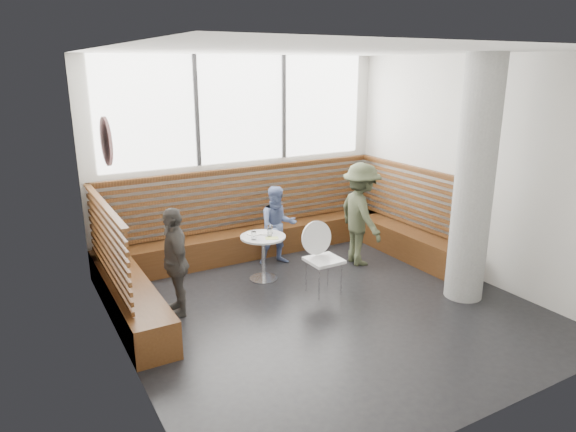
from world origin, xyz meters
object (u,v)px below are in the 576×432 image
concrete_column (474,182)px  cafe_chair (321,252)px  adult_man (361,214)px  child_left (175,262)px  cafe_table (263,248)px  child_back (278,226)px

concrete_column → cafe_chair: 2.20m
cafe_chair → adult_man: bearing=26.9°
cafe_chair → child_left: child_left is taller
cafe_chair → cafe_table: bearing=123.3°
cafe_chair → child_left: size_ratio=0.71×
concrete_column → child_back: (-1.63, 2.31, -0.97)m
cafe_chair → child_back: bearing=90.0°
concrete_column → adult_man: size_ratio=1.98×
child_left → adult_man: bearing=101.2°
concrete_column → child_back: 2.99m
adult_man → concrete_column: bearing=-154.9°
child_back → child_left: 2.12m
adult_man → cafe_chair: bearing=126.4°
concrete_column → adult_man: 1.93m
cafe_table → adult_man: adult_man is taller
concrete_column → cafe_chair: (-1.61, 1.10, -1.02)m
child_back → child_left: (-1.93, -0.88, 0.07)m
concrete_column → child_back: concrete_column is taller
concrete_column → cafe_table: concrete_column is taller
cafe_table → child_back: child_back is taller
adult_man → child_left: adult_man is taller
cafe_table → cafe_chair: bearing=-55.9°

